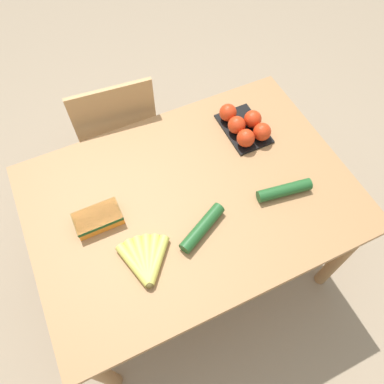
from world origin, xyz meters
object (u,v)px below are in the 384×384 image
object	(u,v)px
chair	(118,133)
cucumber_near	(284,190)
banana_bunch	(146,261)
cucumber_far	(202,228)
tomato_pack	(245,126)
carrot_bag	(98,218)

from	to	relation	value
chair	cucumber_near	xyz separation A→B (m)	(0.47, -0.81, 0.28)
cucumber_near	banana_bunch	bearing A→B (deg)	-176.30
cucumber_far	banana_bunch	bearing A→B (deg)	-172.71
banana_bunch	cucumber_near	xyz separation A→B (m)	(0.62, 0.04, 0.01)
tomato_pack	cucumber_near	xyz separation A→B (m)	(-0.01, -0.35, -0.02)
cucumber_near	cucumber_far	size ratio (longest dim) A/B	1.03
banana_bunch	carrot_bag	distance (m)	0.26
chair	banana_bunch	size ratio (longest dim) A/B	4.44
banana_bunch	carrot_bag	world-z (taller)	carrot_bag
banana_bunch	cucumber_near	distance (m)	0.62
tomato_pack	cucumber_near	size ratio (longest dim) A/B	1.10
banana_bunch	cucumber_far	xyz separation A→B (m)	(0.24, 0.03, 0.01)
chair	cucumber_far	world-z (taller)	chair
banana_bunch	cucumber_far	size ratio (longest dim) A/B	0.91
cucumber_near	tomato_pack	bearing A→B (deg)	87.90
banana_bunch	cucumber_near	bearing A→B (deg)	3.70
banana_bunch	cucumber_far	world-z (taller)	cucumber_far
chair	cucumber_near	world-z (taller)	chair
cucumber_near	carrot_bag	bearing A→B (deg)	164.70
chair	banana_bunch	bearing A→B (deg)	85.71
carrot_bag	banana_bunch	bearing A→B (deg)	-66.61
carrot_bag	cucumber_far	distance (m)	0.40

